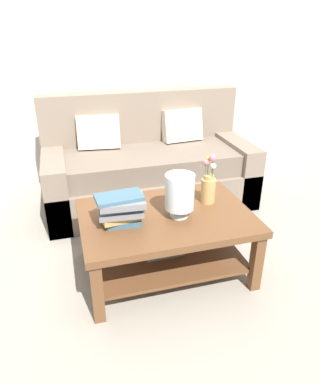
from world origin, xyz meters
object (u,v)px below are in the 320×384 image
coffee_table (166,230)px  glass_hurricane_vase (180,193)px  book_stack_main (121,208)px  flower_pitcher (208,186)px  couch (148,167)px

coffee_table → glass_hurricane_vase: size_ratio=3.87×
coffee_table → book_stack_main: (-0.31, -0.03, 0.24)m
flower_pitcher → coffee_table: bearing=-164.9°
couch → glass_hurricane_vase: (-0.08, -1.20, 0.29)m
book_stack_main → flower_pitcher: flower_pitcher is taller
couch → coffee_table: bearing=-98.0°
couch → coffee_table: (-0.16, -1.16, -0.01)m
couch → glass_hurricane_vase: bearing=-93.9°
couch → flower_pitcher: bearing=-80.1°
couch → book_stack_main: size_ratio=6.16×
glass_hurricane_vase → flower_pitcher: size_ratio=0.83×
coffee_table → book_stack_main: book_stack_main is taller
glass_hurricane_vase → coffee_table: bearing=148.2°
couch → coffee_table: couch is taller
coffee_table → flower_pitcher: bearing=15.1°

